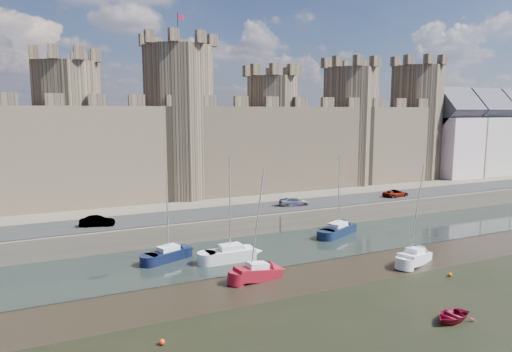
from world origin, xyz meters
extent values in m
cube|color=black|center=(0.00, 24.00, 0.04)|extent=(160.00, 12.00, 0.08)
cube|color=#4C443A|center=(0.00, 60.00, 1.25)|extent=(160.00, 60.00, 2.50)
cube|color=black|center=(0.00, 34.00, 2.55)|extent=(160.00, 7.00, 0.10)
cube|color=#42382B|center=(0.00, 48.00, 9.50)|extent=(100.00, 9.00, 14.00)
cylinder|color=#42382B|center=(-14.00, 48.00, 12.50)|extent=(9.00, 9.00, 20.00)
cylinder|color=#42382B|center=(2.00, 48.00, 14.00)|extent=(11.00, 11.00, 23.00)
cylinder|color=black|center=(2.00, 48.00, 28.00)|extent=(0.10, 0.10, 5.00)
cube|color=maroon|center=(2.50, 48.00, 29.80)|extent=(1.00, 0.03, 0.60)
cylinder|color=#42382B|center=(18.00, 48.00, 12.00)|extent=(9.00, 9.00, 19.00)
cylinder|color=#42382B|center=(34.00, 48.00, 13.00)|extent=(10.00, 10.00, 21.00)
cylinder|color=#42382B|center=(50.00, 48.00, 13.50)|extent=(10.00, 10.00, 22.00)
cube|color=silver|center=(58.00, 46.00, 8.50)|extent=(8.50, 9.00, 12.00)
cube|color=#38383F|center=(58.00, 46.00, 16.10)|extent=(8.50, 9.05, 9.05)
cube|color=beige|center=(67.00, 46.00, 8.50)|extent=(8.50, 9.00, 12.00)
cube|color=#38383F|center=(67.00, 46.00, 16.10)|extent=(8.50, 9.05, 9.05)
cube|color=silver|center=(76.00, 46.00, 8.50)|extent=(8.50, 9.00, 12.00)
imported|color=gray|center=(-12.23, 33.08, 3.14)|extent=(4.11, 2.36, 1.28)
imported|color=gray|center=(14.26, 33.66, 3.13)|extent=(4.60, 2.66, 1.26)
imported|color=gray|center=(32.04, 32.91, 3.09)|extent=(4.36, 2.24, 1.18)
cube|color=black|center=(-5.94, 25.02, 0.61)|extent=(5.23, 3.54, 1.06)
cube|color=silver|center=(-5.94, 25.02, 1.39)|extent=(2.50, 2.03, 0.48)
cylinder|color=silver|center=(-5.94, 25.02, 5.50)|extent=(0.14, 0.14, 8.70)
cube|color=silver|center=(-0.06, 21.99, 0.69)|extent=(5.23, 2.08, 1.22)
cube|color=silver|center=(-0.06, 21.99, 1.58)|extent=(2.33, 1.44, 0.56)
cylinder|color=silver|center=(-0.06, 21.99, 6.31)|extent=(0.14, 0.14, 10.01)
cube|color=black|center=(16.28, 25.82, 0.63)|extent=(6.18, 4.42, 1.10)
cube|color=silver|center=(16.28, 25.82, 1.43)|extent=(2.98, 2.49, 0.50)
cylinder|color=silver|center=(16.28, 25.82, 5.69)|extent=(0.14, 0.14, 9.01)
cube|color=maroon|center=(0.31, 16.00, 0.57)|extent=(4.66, 2.22, 1.15)
cube|color=silver|center=(0.31, 16.00, 1.41)|extent=(2.12, 1.43, 0.52)
cylinder|color=silver|center=(0.31, 16.00, 5.83)|extent=(0.14, 0.14, 9.38)
cube|color=silver|center=(17.18, 13.31, 0.57)|extent=(5.18, 3.63, 1.14)
cube|color=silver|center=(17.18, 13.31, 1.39)|extent=(2.49, 2.05, 0.52)
cylinder|color=silver|center=(17.18, 13.31, 5.78)|extent=(0.14, 0.14, 9.29)
imported|color=maroon|center=(10.08, 2.04, 0.37)|extent=(4.11, 3.40, 0.74)
sphere|color=#C63608|center=(-10.76, 7.74, 0.21)|extent=(0.41, 0.41, 0.41)
sphere|color=#D96209|center=(17.44, 8.89, 0.20)|extent=(0.39, 0.39, 0.39)
camera|label=1|loc=(-17.19, -21.40, 15.79)|focal=32.00mm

